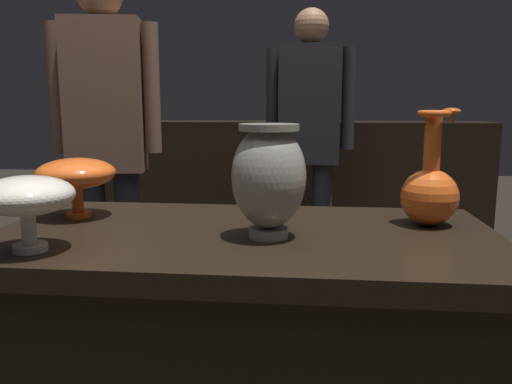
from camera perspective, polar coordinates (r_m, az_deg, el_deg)
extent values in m
cube|color=black|center=(1.22, -1.35, -5.56)|extent=(1.20, 0.64, 0.05)
cube|color=black|center=(3.43, 3.30, -0.68)|extent=(2.60, 0.40, 0.95)
cube|color=black|center=(3.37, 3.38, 7.61)|extent=(2.60, 0.40, 0.04)
cylinder|color=gray|center=(1.15, 1.42, -4.58)|extent=(0.09, 0.09, 0.02)
ellipsoid|color=gray|center=(1.13, 1.45, 1.71)|extent=(0.17, 0.17, 0.23)
cylinder|color=gray|center=(1.12, 1.47, 7.30)|extent=(0.13, 0.13, 0.02)
sphere|color=#E55B1E|center=(1.33, 18.95, -0.55)|extent=(0.14, 0.14, 0.14)
cylinder|color=#E55B1E|center=(1.32, 19.28, 5.15)|extent=(0.04, 0.04, 0.15)
torus|color=#E55B1E|center=(1.31, 19.46, 8.34)|extent=(0.08, 0.08, 0.02)
cylinder|color=#E55B1E|center=(1.45, -19.38, -2.36)|extent=(0.07, 0.07, 0.02)
cylinder|color=#E55B1E|center=(1.44, -19.47, -0.83)|extent=(0.03, 0.03, 0.06)
ellipsoid|color=#E55B1E|center=(1.43, -19.63, 2.01)|extent=(0.21, 0.21, 0.08)
cylinder|color=silver|center=(1.15, -24.10, -5.74)|extent=(0.07, 0.07, 0.01)
cylinder|color=silver|center=(1.14, -24.23, -3.87)|extent=(0.03, 0.03, 0.06)
ellipsoid|color=silver|center=(1.13, -24.48, -0.35)|extent=(0.19, 0.19, 0.08)
cylinder|color=#E55B1E|center=(3.44, 21.09, 7.43)|extent=(0.04, 0.04, 0.01)
cylinder|color=#E55B1E|center=(3.44, 21.12, 7.80)|extent=(0.02, 0.02, 0.04)
ellipsoid|color=#E55B1E|center=(3.44, 21.16, 8.48)|extent=(0.12, 0.12, 0.05)
cone|color=#477A38|center=(3.62, -13.42, 7.97)|extent=(0.08, 0.08, 0.02)
cylinder|color=#477A38|center=(3.62, -13.51, 10.04)|extent=(0.06, 0.06, 0.24)
cylinder|color=#232328|center=(2.38, -14.04, -7.43)|extent=(0.11, 0.11, 0.81)
cylinder|color=#232328|center=(2.41, -17.58, -7.37)|extent=(0.11, 0.11, 0.81)
cube|color=brown|center=(2.29, -16.69, 10.28)|extent=(0.35, 0.23, 0.64)
cylinder|color=brown|center=(2.25, -11.67, 11.32)|extent=(0.07, 0.07, 0.55)
cylinder|color=brown|center=(2.34, -21.58, 10.78)|extent=(0.07, 0.07, 0.55)
cylinder|color=#232328|center=(2.83, 7.37, -4.69)|extent=(0.11, 0.11, 0.79)
cylinder|color=#232328|center=(2.84, 4.34, -4.59)|extent=(0.11, 0.11, 0.79)
cube|color=#232328|center=(2.75, 6.11, 9.74)|extent=(0.33, 0.20, 0.62)
sphere|color=#9E7051|center=(2.77, 6.27, 18.09)|extent=(0.18, 0.18, 0.18)
cylinder|color=#232328|center=(2.74, 10.37, 10.29)|extent=(0.07, 0.07, 0.53)
cylinder|color=#232328|center=(2.76, 1.91, 10.44)|extent=(0.07, 0.07, 0.53)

